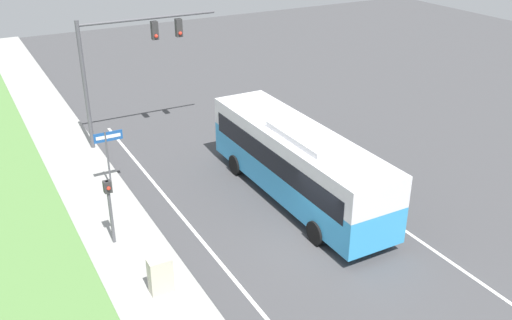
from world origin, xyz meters
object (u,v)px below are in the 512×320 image
(signal_gantry, at_px, (126,53))
(street_sign, at_px, (108,149))
(pedestrian_signal, at_px, (109,202))
(bus, at_px, (297,159))
(utility_cabinet, at_px, (160,276))

(signal_gantry, bearing_deg, street_sign, -118.14)
(signal_gantry, height_order, pedestrian_signal, signal_gantry)
(bus, relative_size, utility_cabinet, 8.59)
(pedestrian_signal, bearing_deg, bus, -1.74)
(bus, distance_m, street_sign, 8.09)
(bus, xyz_separation_m, pedestrian_signal, (-7.82, 0.24, -0.00))
(pedestrian_signal, relative_size, street_sign, 0.97)
(pedestrian_signal, distance_m, street_sign, 4.55)
(bus, height_order, street_sign, bus)
(street_sign, bearing_deg, utility_cabinet, -94.65)
(street_sign, bearing_deg, pedestrian_signal, -105.09)
(signal_gantry, relative_size, pedestrian_signal, 2.65)
(signal_gantry, distance_m, street_sign, 5.93)
(bus, relative_size, pedestrian_signal, 3.99)
(signal_gantry, height_order, street_sign, signal_gantry)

